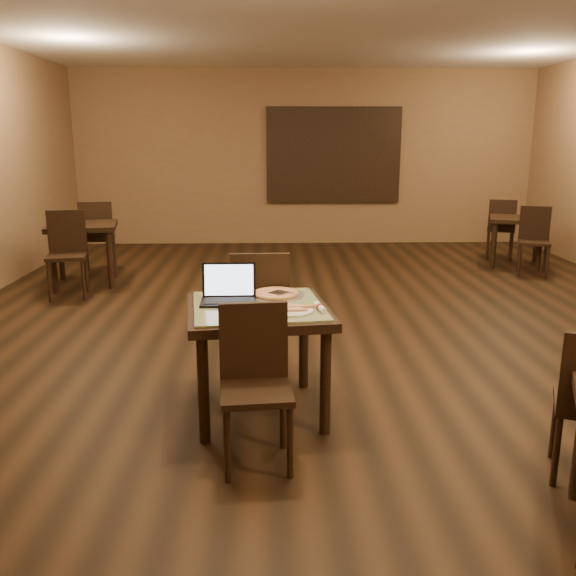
{
  "coord_description": "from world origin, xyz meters",
  "views": [
    {
      "loc": [
        -0.6,
        -5.88,
        1.83
      ],
      "look_at": [
        -0.49,
        -1.88,
        0.85
      ],
      "focal_mm": 38.0,
      "sensor_mm": 36.0,
      "label": 1
    }
  ],
  "objects_px": {
    "other_table_a": "(517,226)",
    "other_table_a_chair_far": "(501,225)",
    "pizza_pan": "(276,295)",
    "other_table_b_chair_far": "(97,233)",
    "other_table_a_chair_near": "(534,236)",
    "other_table_b_chair_near": "(67,248)",
    "chair_main_near": "(255,375)",
    "other_table_b": "(83,234)",
    "tiled_table": "(258,320)",
    "chair_main_far": "(260,308)",
    "laptop": "(229,292)"
  },
  "relations": [
    {
      "from": "other_table_a",
      "to": "other_table_a_chair_far",
      "type": "relative_size",
      "value": 1.05
    },
    {
      "from": "pizza_pan",
      "to": "other_table_b_chair_far",
      "type": "distance_m",
      "value": 4.87
    },
    {
      "from": "other_table_a_chair_near",
      "to": "other_table_b_chair_near",
      "type": "xyz_separation_m",
      "value": [
        -6.04,
        -1.04,
        0.05
      ]
    },
    {
      "from": "chair_main_near",
      "to": "other_table_b",
      "type": "relative_size",
      "value": 0.94
    },
    {
      "from": "other_table_a",
      "to": "chair_main_near",
      "type": "bearing_deg",
      "value": -105.11
    },
    {
      "from": "tiled_table",
      "to": "chair_main_far",
      "type": "distance_m",
      "value": 0.62
    },
    {
      "from": "pizza_pan",
      "to": "other_table_b_chair_near",
      "type": "xyz_separation_m",
      "value": [
        -2.45,
        3.04,
        -0.2
      ]
    },
    {
      "from": "other_table_a",
      "to": "other_table_a_chair_near",
      "type": "xyz_separation_m",
      "value": [
        0.03,
        -0.55,
        -0.07
      ]
    },
    {
      "from": "chair_main_near",
      "to": "laptop",
      "type": "xyz_separation_m",
      "value": [
        -0.19,
        0.73,
        0.31
      ]
    },
    {
      "from": "chair_main_far",
      "to": "laptop",
      "type": "height_order",
      "value": "chair_main_far"
    },
    {
      "from": "chair_main_near",
      "to": "laptop",
      "type": "bearing_deg",
      "value": 99.36
    },
    {
      "from": "tiled_table",
      "to": "other_table_b_chair_far",
      "type": "relative_size",
      "value": 1.02
    },
    {
      "from": "other_table_b",
      "to": "other_table_b_chair_far",
      "type": "xyz_separation_m",
      "value": [
        0.02,
        0.59,
        -0.08
      ]
    },
    {
      "from": "other_table_b",
      "to": "chair_main_far",
      "type": "bearing_deg",
      "value": -65.55
    },
    {
      "from": "chair_main_near",
      "to": "other_table_a_chair_far",
      "type": "height_order",
      "value": "other_table_a_chair_far"
    },
    {
      "from": "tiled_table",
      "to": "other_table_b",
      "type": "xyz_separation_m",
      "value": [
        -2.31,
        3.87,
        -0.01
      ]
    },
    {
      "from": "chair_main_near",
      "to": "other_table_b_chair_far",
      "type": "xyz_separation_m",
      "value": [
        -2.29,
        5.08,
        0.05
      ]
    },
    {
      "from": "other_table_b_chair_near",
      "to": "other_table_a_chair_near",
      "type": "bearing_deg",
      "value": -1.12
    },
    {
      "from": "other_table_a",
      "to": "other_table_b_chair_far",
      "type": "distance_m",
      "value": 6.0
    },
    {
      "from": "tiled_table",
      "to": "chair_main_near",
      "type": "height_order",
      "value": "chair_main_near"
    },
    {
      "from": "tiled_table",
      "to": "other_table_a_chair_far",
      "type": "distance_m",
      "value": 6.54
    },
    {
      "from": "chair_main_far",
      "to": "other_table_a_chair_near",
      "type": "xyz_separation_m",
      "value": [
        3.71,
        3.71,
        -0.05
      ]
    },
    {
      "from": "chair_main_near",
      "to": "other_table_a",
      "type": "xyz_separation_m",
      "value": [
        3.7,
        5.49,
        0.08
      ]
    },
    {
      "from": "other_table_b",
      "to": "laptop",
      "type": "bearing_deg",
      "value": -71.61
    },
    {
      "from": "other_table_b_chair_near",
      "to": "other_table_b_chair_far",
      "type": "height_order",
      "value": "same"
    },
    {
      "from": "chair_main_near",
      "to": "pizza_pan",
      "type": "height_order",
      "value": "chair_main_near"
    },
    {
      "from": "other_table_a_chair_far",
      "to": "other_table_a_chair_near",
      "type": "bearing_deg",
      "value": 111.61
    },
    {
      "from": "chair_main_far",
      "to": "other_table_b",
      "type": "distance_m",
      "value": 4.0
    },
    {
      "from": "pizza_pan",
      "to": "other_table_a_chair_near",
      "type": "distance_m",
      "value": 5.45
    },
    {
      "from": "chair_main_near",
      "to": "other_table_b_chair_near",
      "type": "height_order",
      "value": "other_table_b_chair_near"
    },
    {
      "from": "tiled_table",
      "to": "other_table_a_chair_far",
      "type": "bearing_deg",
      "value": 48.61
    },
    {
      "from": "laptop",
      "to": "pizza_pan",
      "type": "xyz_separation_m",
      "value": [
        0.32,
        0.13,
        -0.06
      ]
    },
    {
      "from": "pizza_pan",
      "to": "other_table_b_chair_far",
      "type": "bearing_deg",
      "value": 119.76
    },
    {
      "from": "other_table_a",
      "to": "chair_main_far",
      "type": "bearing_deg",
      "value": -112.04
    },
    {
      "from": "other_table_a_chair_near",
      "to": "other_table_a_chair_far",
      "type": "height_order",
      "value": "same"
    },
    {
      "from": "other_table_a",
      "to": "other_table_b_chair_far",
      "type": "bearing_deg",
      "value": -157.27
    },
    {
      "from": "other_table_a_chair_near",
      "to": "other_table_b",
      "type": "xyz_separation_m",
      "value": [
        -6.03,
        -0.45,
        0.13
      ]
    },
    {
      "from": "pizza_pan",
      "to": "other_table_b",
      "type": "relative_size",
      "value": 0.41
    },
    {
      "from": "other_table_a_chair_near",
      "to": "other_table_b_chair_near",
      "type": "bearing_deg",
      "value": -151.37
    },
    {
      "from": "chair_main_near",
      "to": "chair_main_far",
      "type": "distance_m",
      "value": 1.23
    },
    {
      "from": "tiled_table",
      "to": "chair_main_far",
      "type": "bearing_deg",
      "value": 82.49
    },
    {
      "from": "other_table_b_chair_far",
      "to": "pizza_pan",
      "type": "bearing_deg",
      "value": 108.86
    },
    {
      "from": "chair_main_far",
      "to": "other_table_b",
      "type": "xyz_separation_m",
      "value": [
        -2.31,
        3.26,
        0.08
      ]
    },
    {
      "from": "laptop",
      "to": "other_table_b",
      "type": "distance_m",
      "value": 4.32
    },
    {
      "from": "other_table_b_chair_far",
      "to": "chair_main_far",
      "type": "bearing_deg",
      "value": 109.9
    },
    {
      "from": "chair_main_far",
      "to": "other_table_b_chair_near",
      "type": "relative_size",
      "value": 1.0
    },
    {
      "from": "tiled_table",
      "to": "laptop",
      "type": "distance_m",
      "value": 0.28
    },
    {
      "from": "chair_main_near",
      "to": "chair_main_far",
      "type": "xyz_separation_m",
      "value": [
        0.01,
        1.23,
        0.05
      ]
    },
    {
      "from": "other_table_b_chair_near",
      "to": "pizza_pan",
      "type": "bearing_deg",
      "value": -62.07
    },
    {
      "from": "laptop",
      "to": "other_table_b_chair_near",
      "type": "height_order",
      "value": "same"
    }
  ]
}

